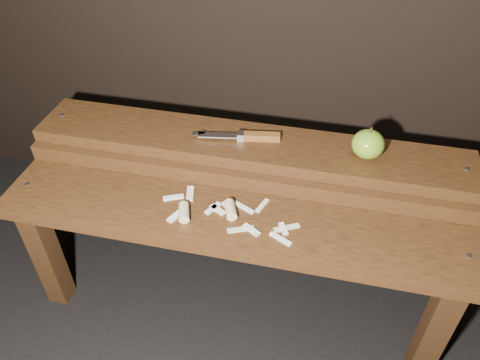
% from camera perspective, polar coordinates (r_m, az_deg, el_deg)
% --- Properties ---
extents(ground, '(60.00, 60.00, 0.00)m').
position_cam_1_polar(ground, '(1.52, -0.52, -14.51)').
color(ground, black).
extents(bench_front_tier, '(1.20, 0.20, 0.42)m').
position_cam_1_polar(bench_front_tier, '(1.20, -1.29, -7.17)').
color(bench_front_tier, black).
rests_on(bench_front_tier, ground).
extents(bench_rear_tier, '(1.20, 0.21, 0.50)m').
position_cam_1_polar(bench_rear_tier, '(1.32, 1.02, 1.72)').
color(bench_rear_tier, black).
rests_on(bench_rear_tier, ground).
extents(apple, '(0.08, 0.08, 0.09)m').
position_cam_1_polar(apple, '(1.24, 15.34, 4.24)').
color(apple, olive).
rests_on(apple, bench_rear_tier).
extents(knife, '(0.24, 0.06, 0.02)m').
position_cam_1_polar(knife, '(1.27, 1.29, 5.35)').
color(knife, brown).
rests_on(knife, bench_rear_tier).
extents(apple_scraps, '(0.36, 0.15, 0.03)m').
position_cam_1_polar(apple_scraps, '(1.16, -2.91, -3.94)').
color(apple_scraps, beige).
rests_on(apple_scraps, bench_front_tier).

